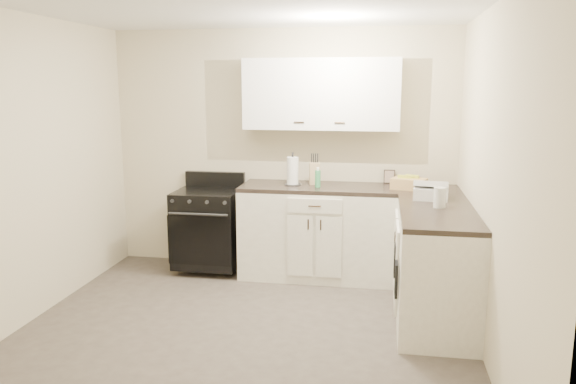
% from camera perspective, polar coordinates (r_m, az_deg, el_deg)
% --- Properties ---
extents(floor, '(3.60, 3.60, 0.00)m').
position_cam_1_polar(floor, '(4.55, -4.73, -14.33)').
color(floor, '#473F38').
rests_on(floor, ground).
extents(ceiling, '(3.60, 3.60, 0.00)m').
position_cam_1_polar(ceiling, '(4.16, -5.29, 18.64)').
color(ceiling, white).
rests_on(ceiling, wall_back).
extents(wall_back, '(3.60, 0.00, 3.60)m').
position_cam_1_polar(wall_back, '(5.92, -0.61, 4.23)').
color(wall_back, beige).
rests_on(wall_back, ground).
extents(wall_right, '(0.00, 3.60, 3.60)m').
position_cam_1_polar(wall_right, '(4.11, 20.07, 0.61)').
color(wall_right, beige).
rests_on(wall_right, ground).
extents(wall_left, '(0.00, 3.60, 3.60)m').
position_cam_1_polar(wall_left, '(4.94, -25.64, 1.83)').
color(wall_left, beige).
rests_on(wall_left, ground).
extents(wall_front, '(3.60, 0.00, 3.60)m').
position_cam_1_polar(wall_front, '(2.52, -15.38, -5.34)').
color(wall_front, beige).
rests_on(wall_front, ground).
extents(base_cabinets_back, '(1.55, 0.60, 0.90)m').
position_cam_1_polar(base_cabinets_back, '(5.72, 3.08, -4.20)').
color(base_cabinets_back, white).
rests_on(base_cabinets_back, floor).
extents(base_cabinets_right, '(0.60, 1.90, 0.90)m').
position_cam_1_polar(base_cabinets_right, '(5.08, 14.43, -6.49)').
color(base_cabinets_right, white).
rests_on(base_cabinets_right, floor).
extents(countertop_back, '(1.55, 0.60, 0.04)m').
position_cam_1_polar(countertop_back, '(5.61, 3.13, 0.44)').
color(countertop_back, black).
rests_on(countertop_back, base_cabinets_back).
extents(countertop_right, '(0.60, 1.90, 0.04)m').
position_cam_1_polar(countertop_right, '(4.96, 14.69, -1.30)').
color(countertop_right, black).
rests_on(countertop_right, base_cabinets_right).
extents(upper_cabinets, '(1.55, 0.30, 0.70)m').
position_cam_1_polar(upper_cabinets, '(5.67, 3.40, 9.90)').
color(upper_cabinets, white).
rests_on(upper_cabinets, wall_back).
extents(stove, '(0.65, 0.56, 0.79)m').
position_cam_1_polar(stove, '(5.93, -8.13, -3.65)').
color(stove, black).
rests_on(stove, floor).
extents(knife_block, '(0.12, 0.11, 0.22)m').
position_cam_1_polar(knife_block, '(5.68, 2.71, 1.91)').
color(knife_block, tan).
rests_on(knife_block, countertop_back).
extents(paper_towel, '(0.15, 0.15, 0.28)m').
position_cam_1_polar(paper_towel, '(5.63, 0.47, 2.14)').
color(paper_towel, white).
rests_on(paper_towel, countertop_back).
extents(soap_bottle, '(0.06, 0.06, 0.17)m').
position_cam_1_polar(soap_bottle, '(5.52, 3.04, 1.35)').
color(soap_bottle, '#3C9C5C').
rests_on(soap_bottle, countertop_back).
extents(picture_frame, '(0.11, 0.04, 0.14)m').
position_cam_1_polar(picture_frame, '(5.82, 10.25, 1.55)').
color(picture_frame, black).
rests_on(picture_frame, countertop_back).
extents(wicker_basket, '(0.37, 0.30, 0.11)m').
position_cam_1_polar(wicker_basket, '(5.54, 12.19, 0.83)').
color(wicker_basket, tan).
rests_on(wicker_basket, countertop_right).
extents(countertop_grill, '(0.32, 0.30, 0.11)m').
position_cam_1_polar(countertop_grill, '(5.11, 14.32, -0.09)').
color(countertop_grill, white).
rests_on(countertop_grill, countertop_right).
extents(glass_jar, '(0.10, 0.10, 0.17)m').
position_cam_1_polar(glass_jar, '(4.76, 15.16, -0.55)').
color(glass_jar, silver).
rests_on(glass_jar, countertop_right).
extents(oven_mitt_near, '(0.02, 0.15, 0.26)m').
position_cam_1_polar(oven_mitt_near, '(4.42, 10.93, -8.69)').
color(oven_mitt_near, black).
rests_on(oven_mitt_near, base_cabinets_right).
extents(oven_mitt_far, '(0.02, 0.16, 0.28)m').
position_cam_1_polar(oven_mitt_far, '(4.83, 10.84, -6.77)').
color(oven_mitt_far, black).
rests_on(oven_mitt_far, base_cabinets_right).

